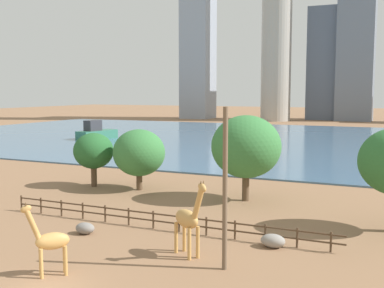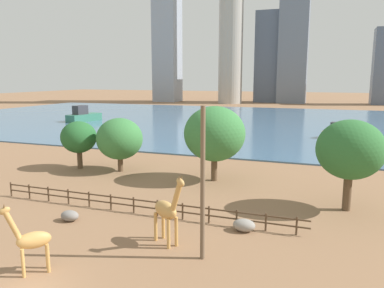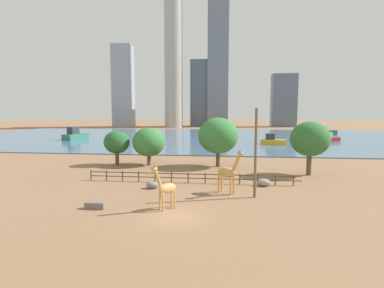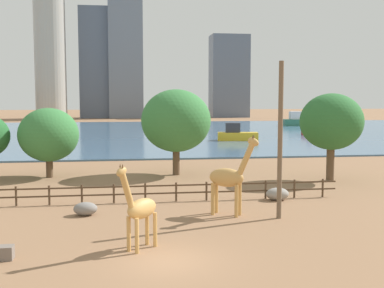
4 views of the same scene
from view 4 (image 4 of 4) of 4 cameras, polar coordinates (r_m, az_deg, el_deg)
ground_plane at (r=100.31m, az=-6.96°, el=1.41°), size 400.00×400.00×0.00m
harbor_water at (r=97.31m, az=-6.93°, el=1.35°), size 180.00×86.00×0.20m
giraffe_tall at (r=22.43m, az=-6.20°, el=-7.64°), size 2.13×2.17×4.16m
giraffe_companion at (r=28.78m, az=4.43°, el=-3.97°), size 2.96×2.18×4.91m
utility_pole at (r=28.17m, az=10.41°, el=0.39°), size 0.28×0.28×9.12m
boulder_near_fence at (r=29.74m, az=-12.52°, el=-7.51°), size 1.41×1.06×0.80m
boulder_by_pole at (r=33.77m, az=10.09°, el=-5.85°), size 1.59×1.15×0.86m
enclosure_fence at (r=32.68m, az=-5.13°, el=-5.58°), size 26.12×0.14×1.30m
tree_left_large at (r=43.68m, az=-1.90°, el=2.76°), size 6.32×6.32×7.81m
tree_center_broad at (r=44.13m, az=-16.63°, el=1.04°), size 5.25×5.25×6.16m
tree_left_small at (r=42.23m, az=16.20°, el=2.52°), size 5.30×5.30×7.41m
boat_sailboat at (r=121.68m, az=12.52°, el=2.69°), size 8.12×3.13×3.54m
boat_tug at (r=93.57m, az=14.40°, el=1.64°), size 5.99×4.18×5.09m
boat_barge at (r=78.03m, az=5.31°, el=1.14°), size 6.72×3.31×2.83m
skyline_block_central at (r=175.47m, az=-11.35°, el=9.35°), size 10.81×9.62×38.49m
skyline_block_right at (r=178.98m, az=4.41°, el=7.98°), size 13.67×9.59×29.88m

